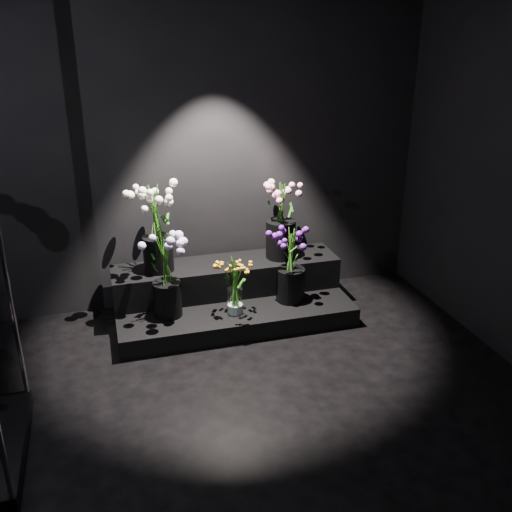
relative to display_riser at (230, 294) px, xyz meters
name	(u,v)px	position (x,y,z in m)	size (l,w,h in m)	color
floor	(264,435)	(-0.17, -1.61, -0.18)	(4.00, 4.00, 0.00)	black
wall_back	(196,146)	(-0.17, 0.39, 1.22)	(4.00, 4.00, 0.00)	black
display_riser	(230,294)	(0.00, 0.00, 0.00)	(1.96, 0.87, 0.43)	black
bouquet_orange_bells	(235,286)	(-0.03, -0.31, 0.23)	(0.31, 0.31, 0.47)	white
bouquet_lilac	(166,269)	(-0.56, -0.20, 0.39)	(0.42, 0.42, 0.71)	black
bouquet_purple	(291,263)	(0.48, -0.21, 0.32)	(0.38, 0.38, 0.64)	black
bouquet_cream_roses	(156,224)	(-0.58, 0.11, 0.66)	(0.43, 0.43, 0.72)	black
bouquet_pink_roses	(281,215)	(0.49, 0.10, 0.65)	(0.44, 0.44, 0.68)	black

